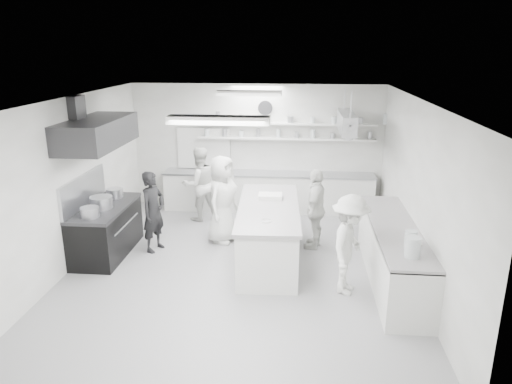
# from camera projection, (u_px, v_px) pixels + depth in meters

# --- Properties ---
(floor) EXTENTS (6.00, 7.00, 0.02)m
(floor) POSITION_uv_depth(u_px,v_px,m) (239.00, 268.00, 8.52)
(floor) COLOR #9D9D9D
(floor) RESTS_ON ground
(ceiling) EXTENTS (6.00, 7.00, 0.02)m
(ceiling) POSITION_uv_depth(u_px,v_px,m) (237.00, 99.00, 7.63)
(ceiling) COLOR white
(ceiling) RESTS_ON wall_back
(wall_back) EXTENTS (6.00, 0.04, 3.00)m
(wall_back) POSITION_uv_depth(u_px,v_px,m) (257.00, 147.00, 11.41)
(wall_back) COLOR silver
(wall_back) RESTS_ON floor
(wall_front) EXTENTS (6.00, 0.04, 3.00)m
(wall_front) POSITION_uv_depth(u_px,v_px,m) (193.00, 288.00, 4.75)
(wall_front) COLOR silver
(wall_front) RESTS_ON floor
(wall_left) EXTENTS (0.04, 7.00, 3.00)m
(wall_left) POSITION_uv_depth(u_px,v_px,m) (70.00, 184.00, 8.35)
(wall_left) COLOR silver
(wall_left) RESTS_ON floor
(wall_right) EXTENTS (0.04, 7.00, 3.00)m
(wall_right) POSITION_uv_depth(u_px,v_px,m) (418.00, 193.00, 7.81)
(wall_right) COLOR silver
(wall_right) RESTS_ON floor
(stove) EXTENTS (0.80, 1.80, 0.90)m
(stove) POSITION_uv_depth(u_px,v_px,m) (107.00, 231.00, 9.00)
(stove) COLOR black
(stove) RESTS_ON floor
(exhaust_hood) EXTENTS (0.85, 2.00, 0.50)m
(exhaust_hood) POSITION_uv_depth(u_px,v_px,m) (97.00, 133.00, 8.44)
(exhaust_hood) COLOR #2E2E30
(exhaust_hood) RESTS_ON wall_left
(back_counter) EXTENTS (5.00, 0.60, 0.92)m
(back_counter) POSITION_uv_depth(u_px,v_px,m) (268.00, 192.00, 11.40)
(back_counter) COLOR silver
(back_counter) RESTS_ON floor
(shelf_lower) EXTENTS (4.20, 0.26, 0.04)m
(shelf_lower) POSITION_uv_depth(u_px,v_px,m) (286.00, 138.00, 11.15)
(shelf_lower) COLOR silver
(shelf_lower) RESTS_ON wall_back
(shelf_upper) EXTENTS (4.20, 0.26, 0.04)m
(shelf_upper) POSITION_uv_depth(u_px,v_px,m) (286.00, 124.00, 11.05)
(shelf_upper) COLOR silver
(shelf_upper) RESTS_ON wall_back
(pass_through_window) EXTENTS (1.30, 0.04, 1.00)m
(pass_through_window) POSITION_uv_depth(u_px,v_px,m) (204.00, 148.00, 11.52)
(pass_through_window) COLOR black
(pass_through_window) RESTS_ON wall_back
(wall_clock) EXTENTS (0.32, 0.05, 0.32)m
(wall_clock) POSITION_uv_depth(u_px,v_px,m) (265.00, 108.00, 11.07)
(wall_clock) COLOR white
(wall_clock) RESTS_ON wall_back
(right_counter) EXTENTS (0.74, 3.30, 0.94)m
(right_counter) POSITION_uv_depth(u_px,v_px,m) (393.00, 254.00, 7.96)
(right_counter) COLOR silver
(right_counter) RESTS_ON floor
(pot_rack) EXTENTS (0.30, 1.60, 0.40)m
(pot_rack) POSITION_uv_depth(u_px,v_px,m) (346.00, 122.00, 9.95)
(pot_rack) COLOR #ACADB3
(pot_rack) RESTS_ON ceiling
(light_fixture_front) EXTENTS (1.30, 0.25, 0.10)m
(light_fixture_front) POSITION_uv_depth(u_px,v_px,m) (218.00, 120.00, 5.94)
(light_fixture_front) COLOR silver
(light_fixture_front) RESTS_ON ceiling
(light_fixture_rear) EXTENTS (1.30, 0.25, 0.10)m
(light_fixture_rear) POSITION_uv_depth(u_px,v_px,m) (249.00, 93.00, 9.37)
(light_fixture_rear) COLOR silver
(light_fixture_rear) RESTS_ON ceiling
(prep_island) EXTENTS (1.14, 2.76, 1.00)m
(prep_island) POSITION_uv_depth(u_px,v_px,m) (268.00, 234.00, 8.74)
(prep_island) COLOR silver
(prep_island) RESTS_ON floor
(stove_pot) EXTENTS (0.41, 0.41, 0.27)m
(stove_pot) POSITION_uv_depth(u_px,v_px,m) (102.00, 204.00, 8.74)
(stove_pot) COLOR #ACADB3
(stove_pot) RESTS_ON stove
(cook_stove) EXTENTS (0.57, 0.68, 1.58)m
(cook_stove) POSITION_uv_depth(u_px,v_px,m) (153.00, 212.00, 9.06)
(cook_stove) COLOR black
(cook_stove) RESTS_ON floor
(cook_back) EXTENTS (1.04, 0.98, 1.69)m
(cook_back) POSITION_uv_depth(u_px,v_px,m) (199.00, 184.00, 10.70)
(cook_back) COLOR silver
(cook_back) RESTS_ON floor
(cook_island_left) EXTENTS (0.84, 1.02, 1.79)m
(cook_island_left) POSITION_uv_depth(u_px,v_px,m) (222.00, 199.00, 9.47)
(cook_island_left) COLOR silver
(cook_island_left) RESTS_ON floor
(cook_island_right) EXTENTS (0.62, 1.01, 1.60)m
(cook_island_right) POSITION_uv_depth(u_px,v_px,m) (316.00, 209.00, 9.20)
(cook_island_right) COLOR silver
(cook_island_right) RESTS_ON floor
(cook_right) EXTENTS (0.91, 1.20, 1.64)m
(cook_right) POSITION_uv_depth(u_px,v_px,m) (349.00, 245.00, 7.46)
(cook_right) COLOR silver
(cook_right) RESTS_ON floor
(bowl_island_a) EXTENTS (0.31, 0.31, 0.06)m
(bowl_island_a) POSITION_uv_depth(u_px,v_px,m) (266.00, 194.00, 9.34)
(bowl_island_a) COLOR #ACADB3
(bowl_island_a) RESTS_ON prep_island
(bowl_island_b) EXTENTS (0.26, 0.26, 0.06)m
(bowl_island_b) POSITION_uv_depth(u_px,v_px,m) (266.00, 222.00, 7.84)
(bowl_island_b) COLOR silver
(bowl_island_b) RESTS_ON prep_island
(bowl_right) EXTENTS (0.29, 0.29, 0.05)m
(bowl_right) POSITION_uv_depth(u_px,v_px,m) (414.00, 245.00, 7.11)
(bowl_right) COLOR silver
(bowl_right) RESTS_ON right_counter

